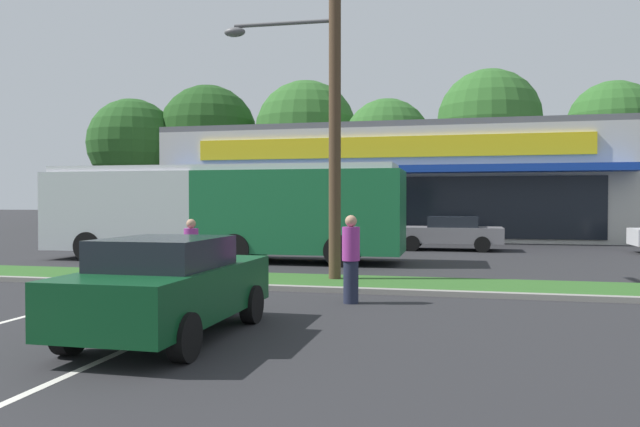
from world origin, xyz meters
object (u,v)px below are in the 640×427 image
(car_2, at_px, (170,286))
(car_4, at_px, (235,229))
(pedestrian_near_bench, at_px, (191,254))
(car_1, at_px, (448,233))
(utility_pole, at_px, (329,88))
(pedestrian_by_pole, at_px, (351,259))
(city_bus, at_px, (221,209))

(car_2, bearing_deg, car_4, 18.00)
(pedestrian_near_bench, bearing_deg, car_1, 84.05)
(utility_pole, distance_m, car_1, 12.19)
(pedestrian_by_pole, bearing_deg, car_4, 161.80)
(car_1, height_order, pedestrian_by_pole, pedestrian_by_pole)
(utility_pole, height_order, pedestrian_near_bench, utility_pole)
(car_2, height_order, pedestrian_by_pole, pedestrian_by_pole)
(car_2, bearing_deg, pedestrian_by_pole, -29.72)
(pedestrian_near_bench, height_order, pedestrian_by_pole, pedestrian_by_pole)
(city_bus, bearing_deg, utility_pole, 134.18)
(car_2, bearing_deg, city_bus, 18.49)
(pedestrian_near_bench, bearing_deg, utility_pole, 51.09)
(utility_pole, xyz_separation_m, pedestrian_by_pole, (1.08, -2.84, -3.98))
(utility_pole, distance_m, city_bus, 7.51)
(car_2, bearing_deg, pedestrian_near_bench, 21.19)
(car_1, bearing_deg, car_4, -4.64)
(car_2, height_order, car_4, car_2)
(car_4, xyz_separation_m, pedestrian_near_bench, (4.21, -13.85, 0.06))
(utility_pole, distance_m, pedestrian_by_pole, 5.01)
(car_4, bearing_deg, city_bus, -72.78)
(utility_pole, relative_size, pedestrian_near_bench, 5.52)
(city_bus, distance_m, pedestrian_by_pole, 9.73)
(car_1, height_order, pedestrian_near_bench, pedestrian_near_bench)
(car_1, bearing_deg, pedestrian_by_pole, 83.42)
(car_1, distance_m, car_4, 9.75)
(car_2, distance_m, pedestrian_by_pole, 4.24)
(city_bus, height_order, car_2, city_bus)
(pedestrian_by_pole, bearing_deg, car_2, -76.64)
(car_1, height_order, car_2, car_2)
(city_bus, height_order, pedestrian_by_pole, city_bus)
(city_bus, xyz_separation_m, pedestrian_near_bench, (2.01, -6.75, -0.94))
(car_2, bearing_deg, car_1, -11.87)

